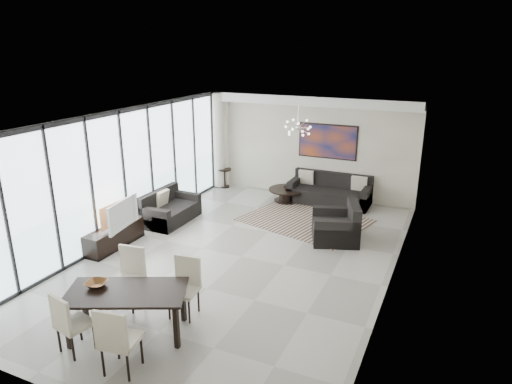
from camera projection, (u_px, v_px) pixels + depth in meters
The scene contains 20 objects.
room_shell at pixel (262, 194), 8.93m from camera, with size 6.00×9.00×2.90m.
window_wall at pixel (127, 174), 10.23m from camera, with size 0.37×8.95×2.90m.
soffit at pixel (310, 101), 12.43m from camera, with size 5.98×0.40×0.26m, color white.
painting at pixel (328, 141), 12.72m from camera, with size 1.68×0.04×0.98m, color #A64417.
chandelier at pixel (298, 127), 10.88m from camera, with size 0.66×0.66×0.71m.
rug at pixel (305, 220), 11.52m from camera, with size 2.90×2.23×0.01m, color black.
coffee_table at pixel (287, 194), 12.88m from camera, with size 1.03×1.03×0.36m.
bowl_coffee at pixel (288, 188), 12.78m from camera, with size 0.22×0.22×0.07m, color brown.
sofa_main at pixel (330, 193), 12.71m from camera, with size 2.23×0.91×0.81m.
loveseat at pixel (169, 211), 11.41m from camera, with size 0.87×1.55×0.77m.
armchair at pixel (337, 228), 10.28m from camera, with size 1.30×1.33×0.89m.
side_table at pixel (224, 175), 14.07m from camera, with size 0.43×0.43×0.59m.
tv_console at pixel (114, 236), 9.98m from camera, with size 0.43×1.51×0.47m, color black.
television at pixel (119, 214), 9.77m from camera, with size 1.09×0.14×0.63m, color gray.
dining_table at pixel (126, 296), 6.84m from camera, with size 1.98×1.55×0.74m.
dining_chair_sw at pixel (68, 321), 6.42m from camera, with size 0.52×0.52×0.95m.
dining_chair_se at pixel (116, 337), 5.99m from camera, with size 0.55×0.55×1.03m.
dining_chair_nw at pixel (130, 272), 7.69m from camera, with size 0.53×0.53×1.02m.
dining_chair_ne at pixel (186, 282), 7.42m from camera, with size 0.50×0.50×0.98m.
bowl_dining at pixel (96, 284), 6.94m from camera, with size 0.32×0.32×0.08m, color brown.
Camera 1 is at (3.86, -7.77, 4.27)m, focal length 32.00 mm.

